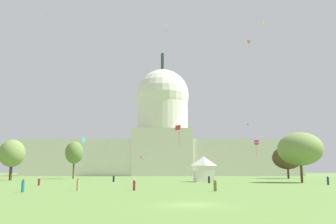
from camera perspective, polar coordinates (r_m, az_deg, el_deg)
The scene contains 26 objects.
ground_plane at distance 29.86m, azimuth 3.72°, elevation -14.68°, with size 800.00×800.00×0.00m, color olive.
capitol_building at distance 194.00m, azimuth -0.92°, elevation -4.41°, with size 145.76×29.36×68.69m.
event_tent at distance 89.58m, azimuth 5.78°, elevation -9.13°, with size 5.09×5.28×6.22m.
tree_west_near at distance 127.16m, azimuth -14.87°, elevation -6.33°, with size 7.21×7.61×12.81m.
tree_west_far at distance 112.37m, azimuth -23.83°, elevation -6.12°, with size 10.22×10.24×11.67m.
tree_east_mid at distance 89.09m, azimuth 20.51°, elevation -5.60°, with size 12.70×12.76×11.68m.
tree_east_far at distance 133.94m, azimuth 18.68°, elevation -6.99°, with size 14.60×14.52×11.39m.
person_teal_near_tent at distance 50.17m, azimuth -22.33°, elevation -10.98°, with size 0.57×0.57×1.69m.
person_tan_lawn_far_right at distance 50.55m, azimuth -14.32°, elevation -11.36°, with size 0.43×0.43×1.71m.
person_olive_back_right at distance 49.29m, azimuth 7.63°, elevation -11.71°, with size 0.60×0.60×1.59m.
person_navy_near_tree_west at distance 76.60m, azimuth 24.37°, elevation -10.04°, with size 0.58×0.58×1.79m.
person_black_front_left at distance 80.02m, azimuth 6.62°, elevation -10.79°, with size 0.62×0.62×1.68m.
person_maroon_deep_crowd at distance 71.70m, azimuth -20.06°, elevation -10.53°, with size 0.58×0.58×1.48m.
person_maroon_front_center at distance 50.70m, azimuth -5.47°, elevation -11.65°, with size 0.41×0.41×1.59m.
person_black_mid_left at distance 89.34m, azimuth -8.76°, elevation -10.60°, with size 0.65×0.65×1.67m.
kite_lime_mid at distance 123.51m, azimuth -15.59°, elevation -0.98°, with size 1.30×1.15×3.99m.
kite_white_high at distance 110.87m, azimuth -0.09°, elevation 13.60°, with size 1.79×1.55×2.15m.
kite_orange_high at distance 129.72m, azimuth 12.89°, elevation 10.97°, with size 1.02×1.08×2.73m.
kite_turquoise_mid at distance 160.35m, azimuth 12.77°, elevation -2.05°, with size 0.84×0.83×3.96m.
kite_red_low at distance 60.41m, azimuth 1.65°, elevation -2.89°, with size 0.94×0.80×3.74m.
kite_magenta_low at distance 77.95m, azimuth 14.06°, elevation -4.81°, with size 0.87×0.86×3.44m.
kite_gold_mid at distance 69.25m, azimuth -19.94°, elevation 14.36°, with size 0.52×0.75×1.13m.
kite_blue_low at distance 171.95m, azimuth -9.72°, elevation -4.61°, with size 0.35×0.80×2.97m.
kite_cyan_low at distance 91.11m, azimuth -13.44°, elevation -4.66°, with size 0.62×0.72×4.17m.
kite_yellow_high at distance 142.34m, azimuth 14.93°, elevation 13.73°, with size 0.96×0.97×0.90m.
kite_pink_low at distance 157.26m, azimuth -4.27°, elevation -7.28°, with size 0.94×0.98×2.77m.
Camera 1 is at (-2.22, -29.65, 2.74)m, focal length 37.83 mm.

